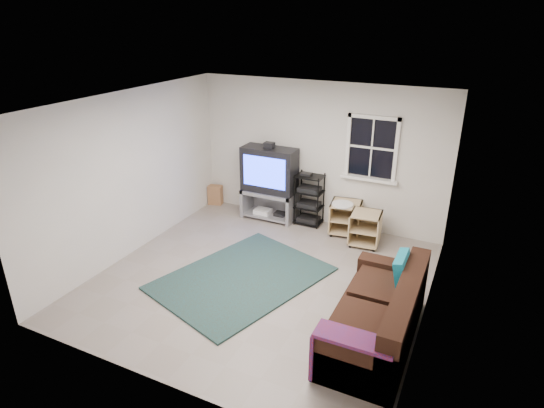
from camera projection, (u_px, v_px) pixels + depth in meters
The scene contains 8 objects.
room at pixel (371, 152), 7.69m from camera, with size 4.60×4.62×4.60m.
tv_unit at pixel (270, 178), 8.46m from camera, with size 1.02×0.51×1.50m.
av_rack at pixel (309, 202), 8.37m from camera, with size 0.49×0.36×0.98m.
side_table_left at pixel (366, 227), 7.68m from camera, with size 0.53×0.53×0.58m.
side_table_right at pixel (346, 215), 8.06m from camera, with size 0.60×0.60×0.61m.
sofa at pixel (379, 318), 5.37m from camera, with size 0.89×2.01×0.92m.
shag_rug at pixel (242, 278), 6.75m from camera, with size 1.76×2.41×0.03m, color black.
paper_bag at pixel (215, 195), 9.33m from camera, with size 0.28×0.18×0.40m, color #976A43.
Camera 1 is at (2.65, -5.15, 3.65)m, focal length 30.00 mm.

